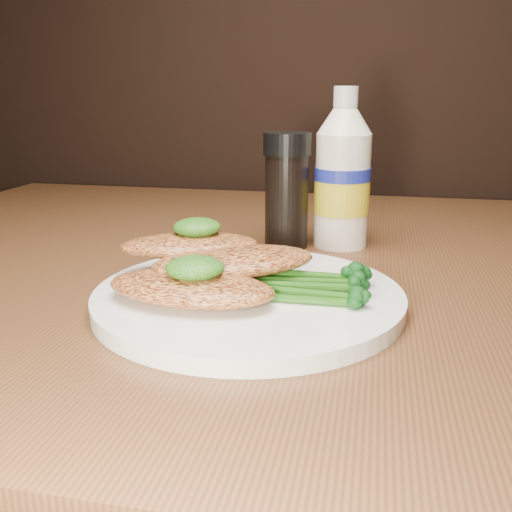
# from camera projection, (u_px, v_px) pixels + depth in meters

# --- Properties ---
(plate) EXTENTS (0.26, 0.26, 0.01)m
(plate) POSITION_uv_depth(u_px,v_px,m) (249.00, 297.00, 0.49)
(plate) COLOR white
(plate) RESTS_ON dining_table
(chicken_front) EXTENTS (0.14, 0.09, 0.02)m
(chicken_front) POSITION_uv_depth(u_px,v_px,m) (191.00, 288.00, 0.46)
(chicken_front) COLOR #D27C43
(chicken_front) RESTS_ON plate
(chicken_mid) EXTENTS (0.16, 0.13, 0.02)m
(chicken_mid) POSITION_uv_depth(u_px,v_px,m) (234.00, 261.00, 0.49)
(chicken_mid) COLOR #D27C43
(chicken_mid) RESTS_ON plate
(chicken_back) EXTENTS (0.14, 0.10, 0.02)m
(chicken_back) POSITION_uv_depth(u_px,v_px,m) (189.00, 245.00, 0.52)
(chicken_back) COLOR #D27C43
(chicken_back) RESTS_ON plate
(pesto_front) EXTENTS (0.06, 0.05, 0.02)m
(pesto_front) POSITION_uv_depth(u_px,v_px,m) (195.00, 268.00, 0.45)
(pesto_front) COLOR #08380B
(pesto_front) RESTS_ON chicken_front
(pesto_back) EXTENTS (0.05, 0.05, 0.02)m
(pesto_back) POSITION_uv_depth(u_px,v_px,m) (197.00, 227.00, 0.52)
(pesto_back) COLOR #08380B
(pesto_back) RESTS_ON chicken_back
(broccolini_bundle) EXTENTS (0.13, 0.10, 0.02)m
(broccolini_bundle) POSITION_uv_depth(u_px,v_px,m) (301.00, 279.00, 0.48)
(broccolini_bundle) COLOR #225713
(broccolini_bundle) RESTS_ON plate
(mayo_bottle) EXTENTS (0.07, 0.07, 0.18)m
(mayo_bottle) POSITION_uv_depth(u_px,v_px,m) (343.00, 169.00, 0.65)
(mayo_bottle) COLOR white
(mayo_bottle) RESTS_ON dining_table
(pepper_grinder) EXTENTS (0.06, 0.06, 0.13)m
(pepper_grinder) POSITION_uv_depth(u_px,v_px,m) (287.00, 191.00, 0.65)
(pepper_grinder) COLOR black
(pepper_grinder) RESTS_ON dining_table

